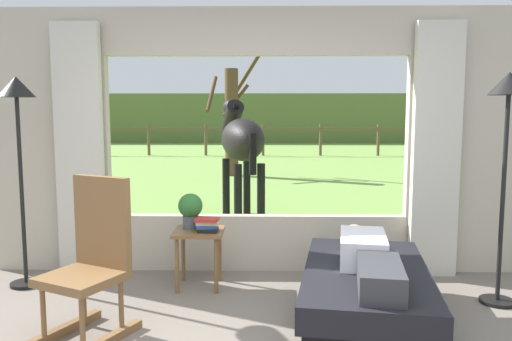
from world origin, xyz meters
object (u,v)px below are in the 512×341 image
at_px(horse, 241,141).
at_px(side_table, 199,240).
at_px(recliner_sofa, 366,295).
at_px(rocking_chair, 92,259).
at_px(reclining_person, 368,257).
at_px(floor_lamp_left, 18,118).
at_px(pasture_tree, 232,119).
at_px(potted_plant, 190,209).
at_px(floor_lamp_right, 507,118).
at_px(book_stack, 207,225).

bearing_deg(horse, side_table, -110.29).
height_order(recliner_sofa, rocking_chair, rocking_chair).
distance_m(reclining_person, horse, 3.89).
relative_size(floor_lamp_left, pasture_tree, 0.63).
relative_size(side_table, pasture_tree, 0.17).
height_order(potted_plant, floor_lamp_left, floor_lamp_left).
bearing_deg(potted_plant, reclining_person, -31.88).
xyz_separation_m(side_table, floor_lamp_right, (2.51, -0.36, 1.09)).
distance_m(rocking_chair, side_table, 1.19).
height_order(reclining_person, rocking_chair, rocking_chair).
distance_m(recliner_sofa, book_stack, 1.49).
relative_size(rocking_chair, floor_lamp_left, 0.60).
distance_m(book_stack, pasture_tree, 7.98).
height_order(recliner_sofa, side_table, side_table).
height_order(side_table, floor_lamp_left, floor_lamp_left).
bearing_deg(book_stack, potted_plant, 143.79).
relative_size(floor_lamp_right, horse, 1.04).
bearing_deg(floor_lamp_right, reclining_person, -158.14).
bearing_deg(rocking_chair, floor_lamp_left, 160.08).
height_order(rocking_chair, book_stack, rocking_chair).
relative_size(book_stack, floor_lamp_right, 0.11).
bearing_deg(floor_lamp_right, side_table, 171.93).
bearing_deg(potted_plant, side_table, -36.87).
bearing_deg(horse, pasture_tree, 79.99).
bearing_deg(side_table, potted_plant, 143.13).
distance_m(reclining_person, floor_lamp_left, 3.19).
relative_size(recliner_sofa, side_table, 3.49).
height_order(rocking_chair, horse, horse).
xyz_separation_m(book_stack, floor_lamp_right, (2.42, -0.29, 0.94)).
relative_size(recliner_sofa, pasture_tree, 0.61).
bearing_deg(potted_plant, horse, 83.29).
xyz_separation_m(recliner_sofa, rocking_chair, (-1.96, -0.23, 0.33)).
bearing_deg(floor_lamp_right, recliner_sofa, -160.27).
xyz_separation_m(rocking_chair, pasture_tree, (0.40, 8.88, 0.84)).
height_order(reclining_person, horse, horse).
height_order(recliner_sofa, book_stack, book_stack).
xyz_separation_m(book_stack, horse, (0.16, 2.91, 0.57)).
bearing_deg(recliner_sofa, reclining_person, -81.37).
bearing_deg(horse, floor_lamp_right, -70.13).
bearing_deg(side_table, reclining_person, -31.56).
relative_size(reclining_person, pasture_tree, 0.48).
height_order(reclining_person, potted_plant, potted_plant).
bearing_deg(rocking_chair, pasture_tree, 113.90).
xyz_separation_m(side_table, pasture_tree, (-0.22, 7.87, 0.96)).
bearing_deg(floor_lamp_left, pasture_tree, 80.19).
relative_size(potted_plant, pasture_tree, 0.11).
xyz_separation_m(reclining_person, pasture_tree, (-1.56, 8.70, 0.86)).
xyz_separation_m(potted_plant, floor_lamp_left, (-1.50, -0.06, 0.81)).
height_order(potted_plant, horse, horse).
xyz_separation_m(side_table, potted_plant, (-0.08, 0.06, 0.28)).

